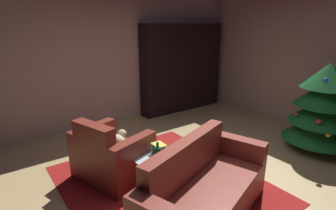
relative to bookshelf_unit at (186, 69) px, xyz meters
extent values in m
plane|color=tan|center=(2.50, -1.93, -1.01)|extent=(7.54, 7.54, 0.00)
cube|color=tan|center=(2.50, 1.24, 0.38)|extent=(5.54, 0.06, 2.79)
cube|color=tan|center=(-0.24, -1.93, 0.38)|extent=(0.06, 6.40, 2.79)
cube|color=maroon|center=(2.41, -2.38, -1.01)|extent=(2.78, 2.38, 0.01)
cube|color=black|center=(0.13, -0.11, 0.03)|extent=(0.03, 2.19, 2.07)
cube|color=black|center=(-0.03, 0.97, 0.03)|extent=(0.33, 0.03, 2.07)
cube|color=black|center=(-0.03, -1.19, 0.03)|extent=(0.33, 0.02, 2.07)
cube|color=black|center=(-0.03, -0.11, -1.00)|extent=(0.31, 2.14, 0.03)
cube|color=black|center=(-0.03, -0.11, -0.59)|extent=(0.31, 2.14, 0.03)
cube|color=black|center=(-0.03, -0.11, -0.18)|extent=(0.31, 2.14, 0.02)
cube|color=black|center=(-0.03, -0.11, 0.23)|extent=(0.31, 2.14, 0.02)
cube|color=black|center=(-0.03, -0.11, 0.64)|extent=(0.31, 2.14, 0.02)
cube|color=black|center=(-0.03, -0.11, 1.05)|extent=(0.31, 2.14, 0.03)
cube|color=black|center=(-0.15, -0.11, -0.25)|extent=(0.05, 1.05, 0.66)
cube|color=black|center=(-0.12, -0.11, -0.25)|extent=(0.03, 1.08, 0.69)
cube|color=red|center=(-0.07, 0.89, -0.84)|extent=(0.22, 0.05, 0.28)
cube|color=#B9372B|center=(-0.10, 0.84, -0.85)|extent=(0.17, 0.05, 0.27)
cube|color=gold|center=(-0.07, 0.79, -0.87)|extent=(0.23, 0.03, 0.23)
cube|color=#BD3730|center=(-0.08, 0.76, -0.85)|extent=(0.20, 0.03, 0.27)
cube|color=#4B3E17|center=(-0.10, 0.72, -0.86)|extent=(0.17, 0.03, 0.24)
cube|color=gold|center=(-0.07, 0.68, -0.87)|extent=(0.23, 0.04, 0.23)
cube|color=orange|center=(-0.09, 0.64, -0.84)|extent=(0.19, 0.03, 0.29)
cube|color=#B42424|center=(-0.07, 0.91, 0.37)|extent=(0.22, 0.03, 0.25)
cube|color=#BD3824|center=(-0.09, 0.86, 0.41)|extent=(0.19, 0.05, 0.33)
cube|color=navy|center=(-0.09, 0.81, 0.41)|extent=(0.18, 0.04, 0.34)
cube|color=#994B9A|center=(-0.08, 0.78, 0.42)|extent=(0.21, 0.03, 0.35)
cube|color=#3F261C|center=(-0.09, 0.74, 0.41)|extent=(0.18, 0.03, 0.33)
cube|color=#2A539A|center=(-0.08, 0.70, 0.36)|extent=(0.20, 0.03, 0.24)
cube|color=brown|center=(-0.09, 0.91, 0.83)|extent=(0.19, 0.03, 0.35)
cube|color=purple|center=(-0.06, 0.87, 0.76)|extent=(0.25, 0.04, 0.21)
cube|color=#C43B2B|center=(-0.06, 0.82, 0.83)|extent=(0.24, 0.03, 0.35)
cube|color=#8F478C|center=(-0.10, 0.78, 0.77)|extent=(0.17, 0.04, 0.23)
cube|color=teal|center=(-0.09, 0.73, 0.82)|extent=(0.18, 0.04, 0.33)
cube|color=red|center=(-0.09, 0.68, 0.81)|extent=(0.19, 0.04, 0.31)
cube|color=#20508D|center=(-0.10, 0.63, 0.83)|extent=(0.17, 0.05, 0.35)
cube|color=maroon|center=(1.82, -2.82, -0.80)|extent=(0.85, 0.92, 0.42)
cube|color=maroon|center=(1.91, -3.10, -0.36)|extent=(0.67, 0.36, 0.45)
cube|color=maroon|center=(2.20, -2.70, -0.67)|extent=(0.38, 0.76, 0.67)
cube|color=maroon|center=(1.44, -2.95, -0.67)|extent=(0.38, 0.76, 0.67)
ellipsoid|color=#C1B390|center=(1.82, -2.74, -0.50)|extent=(0.32, 0.26, 0.18)
sphere|color=#C1B390|center=(1.75, -2.63, -0.44)|extent=(0.13, 0.13, 0.13)
cube|color=maroon|center=(3.24, -2.37, -0.80)|extent=(1.13, 1.61, 0.43)
cube|color=maroon|center=(2.98, -2.46, -0.35)|extent=(0.61, 1.44, 0.46)
cube|color=maroon|center=(2.98, -1.60, -0.67)|extent=(0.72, 0.39, 0.68)
cylinder|color=black|center=(2.53, -2.47, -0.81)|extent=(0.04, 0.04, 0.41)
cylinder|color=black|center=(2.28, -2.32, -0.81)|extent=(0.04, 0.04, 0.41)
cylinder|color=black|center=(2.29, -2.60, -0.81)|extent=(0.04, 0.04, 0.41)
cylinder|color=silver|center=(2.37, -2.46, -0.59)|extent=(0.60, 0.60, 0.02)
cube|color=#3F8B4B|center=(2.35, -2.41, -0.57)|extent=(0.19, 0.12, 0.02)
cube|color=#DDB653|center=(2.35, -2.39, -0.55)|extent=(0.20, 0.12, 0.02)
cube|color=#3D784C|center=(2.34, -2.39, -0.53)|extent=(0.17, 0.16, 0.03)
cube|color=gray|center=(2.34, -2.40, -0.50)|extent=(0.17, 0.12, 0.03)
cube|color=#375892|center=(2.33, -2.39, -0.47)|extent=(0.15, 0.13, 0.02)
cube|color=#CCC647|center=(2.33, -2.39, -0.45)|extent=(0.19, 0.15, 0.02)
cylinder|color=#12542C|center=(2.51, -2.53, -0.48)|extent=(0.08, 0.08, 0.20)
cylinder|color=#12542C|center=(2.51, -2.53, -0.35)|extent=(0.03, 0.03, 0.07)
cylinder|color=brown|center=(3.09, 0.38, -0.92)|extent=(0.08, 0.08, 0.18)
cone|color=#185E24|center=(3.09, 0.38, -0.63)|extent=(1.16, 1.16, 0.40)
cone|color=#185E24|center=(3.09, 0.38, -0.33)|extent=(1.05, 1.05, 0.40)
cone|color=#185E24|center=(3.09, 0.38, -0.03)|extent=(0.93, 0.93, 0.40)
cone|color=#185E24|center=(3.09, 0.38, 0.27)|extent=(0.82, 0.82, 0.40)
sphere|color=yellow|center=(3.38, 0.01, -0.56)|extent=(0.08, 0.08, 0.08)
sphere|color=red|center=(3.23, -0.02, -0.38)|extent=(0.07, 0.07, 0.07)
sphere|color=blue|center=(3.18, 0.06, 0.25)|extent=(0.08, 0.08, 0.08)
sphere|color=red|center=(2.84, 0.04, -0.38)|extent=(0.05, 0.05, 0.05)
camera|label=1|loc=(4.96, -4.15, 1.07)|focal=28.39mm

